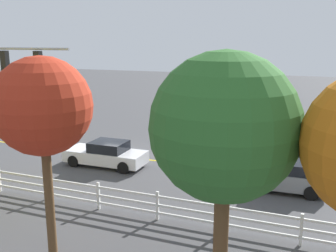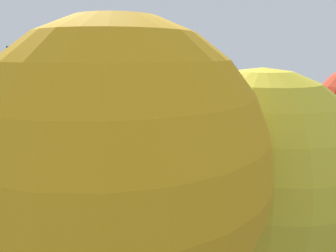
{
  "view_description": "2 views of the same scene",
  "coord_description": "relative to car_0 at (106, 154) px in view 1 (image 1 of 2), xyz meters",
  "views": [
    {
      "loc": [
        -10.87,
        19.16,
        6.72
      ],
      "look_at": [
        -3.92,
        1.33,
        2.42
      ],
      "focal_mm": 40.67,
      "sensor_mm": 36.0,
      "label": 1
    },
    {
      "loc": [
        7.2,
        14.21,
        6.57
      ],
      "look_at": [
        -2.52,
        0.34,
        2.4
      ],
      "focal_mm": 31.38,
      "sensor_mm": 36.0,
      "label": 2
    }
  ],
  "objects": [
    {
      "name": "car_2",
      "position": [
        -9.26,
        0.09,
        0.04
      ],
      "size": [
        4.04,
        1.95,
        1.42
      ],
      "rotation": [
        0.0,
        0.0,
        0.04
      ],
      "color": "slate",
      "rests_on": "ground_plane"
    },
    {
      "name": "tree_1",
      "position": [
        -2.92,
        8.38,
        4.14
      ],
      "size": [
        2.98,
        2.98,
        6.32
      ],
      "color": "brown",
      "rests_on": "ground_plane"
    },
    {
      "name": "car_1",
      "position": [
        -5.04,
        -3.61,
        0.01
      ],
      "size": [
        4.21,
        2.02,
        1.41
      ],
      "rotation": [
        0.0,
        0.0,
        3.12
      ],
      "color": "black",
      "rests_on": "ground_plane"
    },
    {
      "name": "ground_plane",
      "position": [
        0.46,
        -1.79,
        -0.66
      ],
      "size": [
        120.0,
        120.0,
        0.0
      ],
      "primitive_type": "plane",
      "color": "#444447"
    },
    {
      "name": "tree_2",
      "position": [
        -8.31,
        7.98,
        3.88
      ],
      "size": [
        3.94,
        3.94,
        6.53
      ],
      "color": "brown",
      "rests_on": "ground_plane"
    },
    {
      "name": "lane_center_stripe",
      "position": [
        -3.54,
        -1.79,
        -0.66
      ],
      "size": [
        28.0,
        0.16,
        0.01
      ],
      "primitive_type": "cube",
      "color": "gold",
      "rests_on": "ground_plane"
    },
    {
      "name": "white_rail_fence",
      "position": [
        -2.54,
        4.96,
        -0.06
      ],
      "size": [
        26.1,
        0.1,
        1.15
      ],
      "color": "white",
      "rests_on": "ground_plane"
    },
    {
      "name": "car_0",
      "position": [
        0.0,
        0.0,
        0.0
      ],
      "size": [
        4.5,
        1.86,
        1.39
      ],
      "rotation": [
        0.0,
        0.0,
        0.01
      ],
      "color": "silver",
      "rests_on": "ground_plane"
    }
  ]
}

